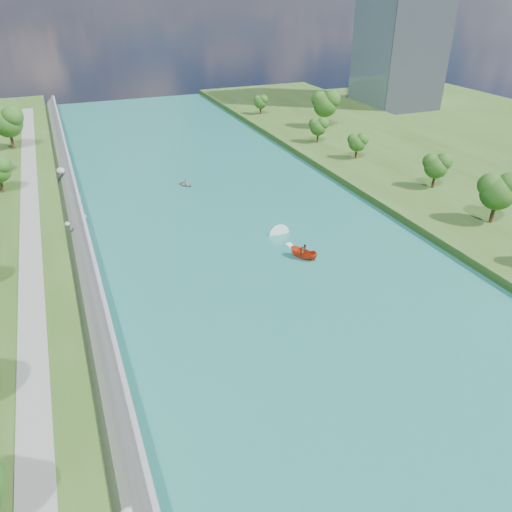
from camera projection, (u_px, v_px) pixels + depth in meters
name	position (u px, v px, depth m)	size (l,w,h in m)	color
ground	(300.00, 301.00, 66.34)	(260.00, 260.00, 0.00)	#2D5119
river_water	(246.00, 238.00, 82.54)	(55.00, 240.00, 0.10)	#1B685B
berm_east	(479.00, 193.00, 98.54)	(44.00, 240.00, 1.50)	#2D5119
riprap_bank	(82.00, 259.00, 72.77)	(3.99, 236.00, 4.12)	slate
riverside_path	(31.00, 255.00, 70.13)	(3.00, 200.00, 0.10)	gray
office_tower	(404.00, 8.00, 156.15)	(22.00, 22.00, 60.00)	gray
trees_east	(404.00, 155.00, 102.30)	(17.11, 137.47, 11.74)	#1B5416
motorboat	(300.00, 250.00, 77.17)	(4.07, 19.10, 2.20)	red
raft	(186.00, 184.00, 103.66)	(3.62, 4.00, 1.54)	gray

